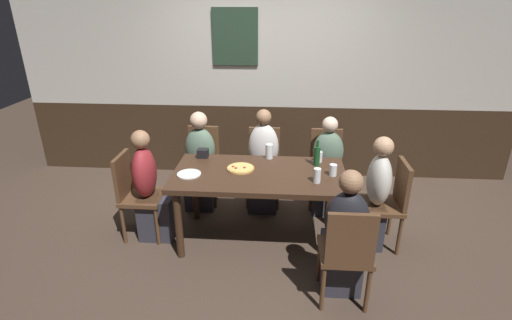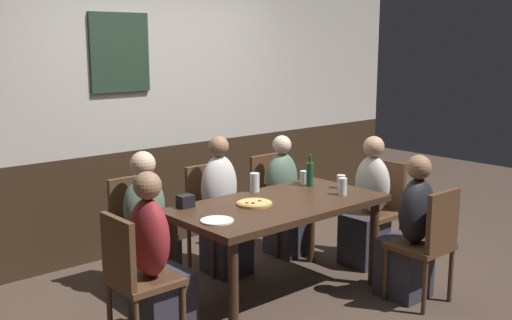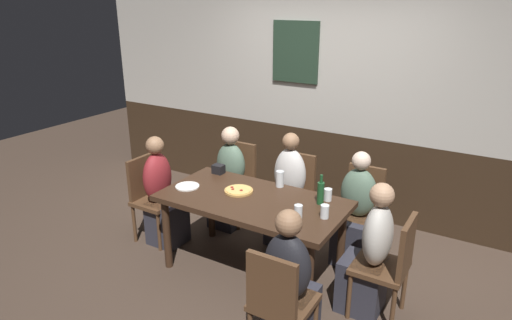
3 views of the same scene
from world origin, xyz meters
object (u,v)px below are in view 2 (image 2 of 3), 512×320
at_px(chair_head_west, 134,273).
at_px(person_right_near, 410,239).
at_px(tumbler_short, 341,183).
at_px(tumbler_water, 343,187).
at_px(person_mid_far, 223,216).
at_px(dining_table, 278,213).
at_px(person_head_west, 157,271).
at_px(chair_right_far, 273,197).
at_px(pint_glass_stout, 304,178).
at_px(chair_right_near, 429,240).
at_px(person_right_far, 285,205).
at_px(chair_mid_far, 211,210).
at_px(condiment_caddy, 185,201).
at_px(chair_head_east, 380,205).
at_px(pint_glass_amber, 255,184).
at_px(plate_white_large, 217,221).
at_px(chair_left_far, 137,227).
at_px(pizza, 254,203).
at_px(person_head_east, 368,211).
at_px(beer_bottle_green, 310,174).
at_px(person_left_far, 149,235).

xyz_separation_m(chair_head_west, person_right_near, (1.95, -0.68, -0.03)).
height_order(tumbler_short, tumbler_water, tumbler_water).
distance_m(person_mid_far, person_right_near, 1.53).
xyz_separation_m(dining_table, person_head_west, (-1.07, 0.00, -0.18)).
bearing_deg(person_mid_far, chair_right_far, 12.70).
bearing_deg(tumbler_water, pint_glass_stout, 83.47).
relative_size(chair_right_near, person_right_far, 0.81).
bearing_deg(chair_right_far, chair_mid_far, 180.00).
distance_m(chair_right_far, person_mid_far, 0.74).
relative_size(dining_table, chair_right_near, 1.86).
xyz_separation_m(chair_mid_far, person_right_far, (0.72, -0.16, -0.04)).
bearing_deg(dining_table, condiment_caddy, 150.92).
bearing_deg(chair_mid_far, chair_head_east, -34.22).
height_order(chair_head_west, pint_glass_amber, pint_glass_amber).
xyz_separation_m(chair_head_west, pint_glass_amber, (1.31, 0.36, 0.31)).
relative_size(chair_head_west, plate_white_large, 3.95).
relative_size(chair_left_far, person_mid_far, 0.76).
relative_size(chair_left_far, condiment_caddy, 8.00).
relative_size(chair_head_east, person_right_far, 0.81).
relative_size(person_head_west, person_right_far, 1.04).
xyz_separation_m(person_mid_far, pizza, (-0.18, -0.62, 0.27)).
bearing_deg(chair_right_far, person_mid_far, -167.30).
relative_size(person_head_east, pint_glass_amber, 7.43).
xyz_separation_m(pint_glass_amber, beer_bottle_green, (0.47, -0.15, 0.04)).
xyz_separation_m(person_head_east, pint_glass_stout, (-0.49, 0.30, 0.32)).
distance_m(dining_table, person_left_far, 1.01).
height_order(person_right_near, plate_white_large, person_right_near).
bearing_deg(chair_head_east, pint_glass_amber, 162.67).
height_order(pint_glass_stout, condiment_caddy, pint_glass_stout).
bearing_deg(chair_right_near, chair_head_west, 156.76).
bearing_deg(tumbler_short, person_right_near, -86.97).
bearing_deg(person_right_near, chair_left_far, 133.55).
height_order(chair_left_far, beer_bottle_green, beer_bottle_green).
distance_m(person_right_near, tumbler_short, 0.73).
height_order(chair_right_near, beer_bottle_green, beer_bottle_green).
height_order(chair_head_west, person_right_near, person_right_near).
bearing_deg(chair_head_east, chair_left_far, 156.76).
bearing_deg(pint_glass_amber, condiment_caddy, -178.05).
distance_m(tumbler_water, pint_glass_stout, 0.48).
distance_m(chair_head_east, condiment_caddy, 1.89).
height_order(chair_head_west, condiment_caddy, chair_head_west).
bearing_deg(chair_left_far, plate_white_large, -85.85).
relative_size(person_left_far, pizza, 4.24).
bearing_deg(tumbler_short, person_mid_far, 134.65).
relative_size(chair_right_far, pizza, 3.35).
height_order(chair_right_far, tumbler_short, chair_right_far).
bearing_deg(beer_bottle_green, tumbler_water, -93.71).
height_order(chair_mid_far, pizza, chair_mid_far).
relative_size(dining_table, person_head_east, 1.46).
height_order(chair_head_east, beer_bottle_green, beer_bottle_green).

